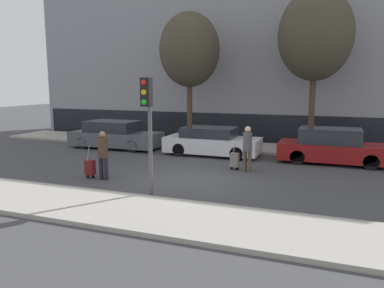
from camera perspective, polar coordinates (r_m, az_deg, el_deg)
ground_plane at (r=13.10m, az=-0.67°, el=-5.41°), size 80.00×80.00×0.00m
sidewalk_near at (r=9.84m, az=-8.82°, el=-10.15°), size 28.00×2.50×0.12m
sidewalk_far at (r=19.63m, az=6.84°, el=-0.39°), size 28.00×3.00×0.12m
building_facade at (r=23.02m, az=9.38°, el=15.10°), size 28.00×2.88×11.48m
parked_car_0 at (r=19.76m, az=-11.66°, el=1.30°), size 4.69×1.85×1.40m
parked_car_1 at (r=17.41m, az=2.99°, el=0.31°), size 4.37×1.76×1.30m
parked_car_2 at (r=16.67m, az=20.60°, el=-0.46°), size 4.45×1.72×1.47m
pedestrian_left at (r=13.24m, az=-13.41°, el=-1.26°), size 0.35×0.34×1.69m
trolley_left at (r=13.66m, az=-15.26°, el=-3.48°), size 0.34×0.29×1.19m
pedestrian_right at (r=14.17m, az=8.44°, el=-0.32°), size 0.34×0.34×1.73m
trolley_right at (r=14.55m, az=6.50°, el=-2.44°), size 0.34×0.29×1.19m
traffic_light at (r=10.67m, az=-6.74°, el=4.72°), size 0.28×0.47×3.47m
bare_tree_near_crossing at (r=19.00m, az=18.29°, el=15.42°), size 3.45×3.45×7.52m
bare_tree_down_street at (r=19.94m, az=-0.38°, el=14.11°), size 3.13×3.13×6.83m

